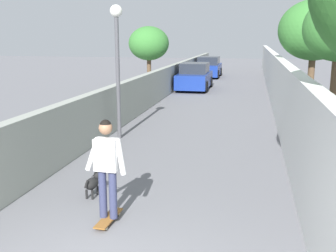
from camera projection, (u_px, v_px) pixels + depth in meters
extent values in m
plane|color=slate|center=(212.00, 106.00, 17.77)|extent=(80.00, 80.00, 0.00)
cube|color=#999E93|center=(141.00, 94.00, 16.25)|extent=(48.00, 0.30, 1.47)
cube|color=white|center=(280.00, 88.00, 15.07)|extent=(48.00, 0.30, 2.20)
cylinder|color=brown|center=(332.00, 102.00, 10.50)|extent=(0.19, 0.19, 2.69)
cylinder|color=brown|center=(310.00, 83.00, 15.75)|extent=(0.26, 0.26, 2.45)
ellipsoid|color=#387A33|center=(314.00, 30.00, 15.29)|extent=(2.75, 2.75, 2.33)
cylinder|color=brown|center=(149.00, 73.00, 23.18)|extent=(0.24, 0.24, 1.95)
ellipsoid|color=#387A33|center=(149.00, 43.00, 22.81)|extent=(2.32, 2.32, 1.93)
cylinder|color=#4C4C51|center=(118.00, 79.00, 11.73)|extent=(0.12, 0.12, 3.58)
sphere|color=silver|center=(116.00, 11.00, 11.31)|extent=(0.36, 0.36, 0.36)
cube|color=brown|center=(109.00, 218.00, 6.62)|extent=(0.81, 0.24, 0.02)
cylinder|color=beige|center=(111.00, 213.00, 6.91)|extent=(0.06, 0.03, 0.06)
cylinder|color=beige|center=(119.00, 214.00, 6.88)|extent=(0.06, 0.03, 0.06)
cylinder|color=beige|center=(98.00, 227.00, 6.38)|extent=(0.06, 0.03, 0.06)
cylinder|color=beige|center=(106.00, 228.00, 6.35)|extent=(0.06, 0.03, 0.06)
cylinder|color=#333859|center=(103.00, 193.00, 6.55)|extent=(0.14, 0.14, 0.83)
cylinder|color=#333859|center=(113.00, 195.00, 6.50)|extent=(0.14, 0.14, 0.83)
cube|color=white|center=(107.00, 155.00, 6.38)|extent=(0.24, 0.39, 0.52)
cylinder|color=white|center=(93.00, 154.00, 6.44)|extent=(0.10, 0.29, 0.58)
cylinder|color=white|center=(121.00, 157.00, 6.32)|extent=(0.10, 0.18, 0.59)
sphere|color=#9E7051|center=(106.00, 128.00, 6.28)|extent=(0.22, 0.22, 0.22)
sphere|color=black|center=(105.00, 125.00, 6.27)|extent=(0.19, 0.19, 0.19)
ellipsoid|color=black|center=(92.00, 184.00, 7.62)|extent=(0.39, 0.24, 0.22)
sphere|color=black|center=(97.00, 176.00, 7.84)|extent=(0.15, 0.15, 0.15)
cone|color=black|center=(95.00, 172.00, 7.83)|extent=(0.05, 0.05, 0.06)
cone|color=black|center=(99.00, 172.00, 7.81)|extent=(0.05, 0.05, 0.06)
cylinder|color=black|center=(92.00, 190.00, 7.79)|extent=(0.04, 0.04, 0.18)
cylinder|color=black|center=(98.00, 190.00, 7.76)|extent=(0.04, 0.04, 0.18)
cylinder|color=black|center=(87.00, 194.00, 7.56)|extent=(0.04, 0.04, 0.18)
cylinder|color=black|center=(92.00, 195.00, 7.53)|extent=(0.04, 0.04, 0.18)
cylinder|color=black|center=(86.00, 184.00, 7.38)|extent=(0.14, 0.04, 0.13)
cylinder|color=black|center=(99.00, 170.00, 7.00)|extent=(0.96, 0.70, 0.66)
cube|color=navy|center=(195.00, 80.00, 23.14)|extent=(3.94, 1.70, 0.80)
cube|color=#262B33|center=(195.00, 68.00, 22.99)|extent=(2.05, 1.50, 0.60)
cylinder|color=black|center=(185.00, 81.00, 24.52)|extent=(0.64, 0.22, 0.64)
cylinder|color=black|center=(210.00, 82.00, 24.20)|extent=(0.64, 0.22, 0.64)
cylinder|color=black|center=(177.00, 86.00, 22.19)|extent=(0.64, 0.22, 0.64)
cylinder|color=black|center=(206.00, 87.00, 21.87)|extent=(0.64, 0.22, 0.64)
cube|color=navy|center=(209.00, 70.00, 30.25)|extent=(3.93, 1.70, 0.80)
cube|color=#262B33|center=(209.00, 61.00, 30.10)|extent=(2.04, 1.50, 0.60)
cylinder|color=black|center=(200.00, 71.00, 31.63)|extent=(0.64, 0.22, 0.64)
cylinder|color=black|center=(220.00, 72.00, 31.31)|extent=(0.64, 0.22, 0.64)
cylinder|color=black|center=(196.00, 74.00, 29.30)|extent=(0.64, 0.22, 0.64)
cylinder|color=black|center=(217.00, 74.00, 28.98)|extent=(0.64, 0.22, 0.64)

